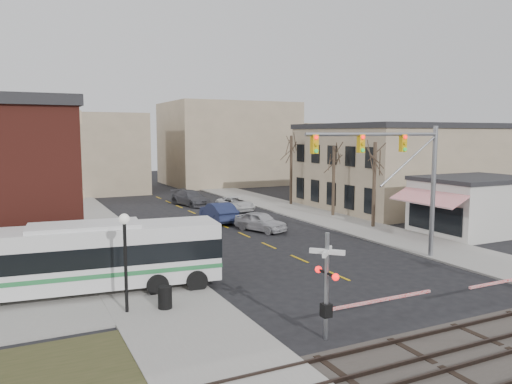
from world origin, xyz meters
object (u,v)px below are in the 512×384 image
street_lamp (125,242)px  car_c (236,204)px  car_d (191,198)px  pedestrian_near (169,261)px  transit_bus (85,257)px  pedestrian_far (106,257)px  car_b (219,212)px  rr_crossing_west (336,286)px  car_a (260,221)px  trash_bin (165,297)px  traffic_signal_mast (401,166)px

street_lamp → car_c: size_ratio=0.86×
car_d → pedestrian_near: 27.17m
transit_bus → pedestrian_far: bearing=63.6°
car_b → car_c: (3.90, 5.20, -0.17)m
pedestrian_near → street_lamp: bearing=150.8°
rr_crossing_west → pedestrian_near: (-3.54, 9.60, -0.93)m
car_a → car_c: bearing=54.2°
street_lamp → pedestrian_near: bearing=52.3°
trash_bin → pedestrian_near: size_ratio=0.52×
car_b → pedestrian_near: bearing=60.6°
car_a → car_c: car_a is taller
pedestrian_near → transit_bus: bearing=103.6°
car_b → transit_bus: bearing=50.9°
car_d → trash_bin: bearing=-123.8°
rr_crossing_west → street_lamp: street_lamp is taller
trash_bin → car_d: bearing=69.3°
car_b → car_c: bearing=-126.0°
car_b → car_d: (1.04, 10.40, -0.06)m
rr_crossing_west → traffic_signal_mast: bearing=37.3°
traffic_signal_mast → pedestrian_far: traffic_signal_mast is taller
street_lamp → car_d: 31.93m
traffic_signal_mast → trash_bin: traffic_signal_mast is taller
car_c → car_b: bearing=-133.5°
traffic_signal_mast → street_lamp: size_ratio=2.21×
car_c → pedestrian_near: (-12.61, -20.16, 0.37)m
rr_crossing_west → street_lamp: size_ratio=1.34×
transit_bus → street_lamp: size_ratio=3.05×
transit_bus → pedestrian_near: 4.21m
car_b → pedestrian_near: size_ratio=2.79×
rr_crossing_west → car_c: 31.14m
street_lamp → trash_bin: 2.98m
car_c → traffic_signal_mast: bearing=-95.3°
rr_crossing_west → car_c: size_ratio=1.16×
transit_bus → car_a: bearing=35.4°
car_d → car_b: bearing=-108.7°
car_c → street_lamp: bearing=-129.7°
car_a → traffic_signal_mast: bearing=-98.3°
car_b → pedestrian_far: size_ratio=2.83×
traffic_signal_mast → pedestrian_near: traffic_signal_mast is taller
transit_bus → traffic_signal_mast: traffic_signal_mast is taller
traffic_signal_mast → pedestrian_near: (-13.13, 2.28, -4.66)m
car_b → car_d: bearing=-94.9°
car_a → pedestrian_far: (-12.90, -7.42, 0.27)m
car_d → street_lamp: bearing=-126.6°
trash_bin → car_d: size_ratio=0.17×
car_b → pedestrian_far: bearing=48.5°
rr_crossing_west → car_a: size_ratio=1.27×
pedestrian_far → car_a: bearing=-27.9°
traffic_signal_mast → car_c: (-0.52, 22.44, -5.03)m
transit_bus → rr_crossing_west: bearing=-50.3°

